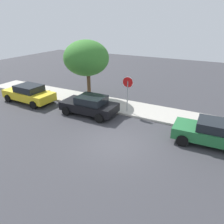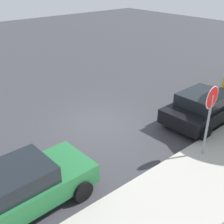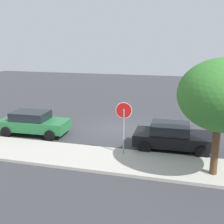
% 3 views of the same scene
% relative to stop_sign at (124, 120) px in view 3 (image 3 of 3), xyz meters
% --- Properties ---
extents(ground_plane, '(60.00, 60.00, 0.00)m').
position_rel_stop_sign_xyz_m(ground_plane, '(1.32, -4.36, -1.89)').
color(ground_plane, '#38383D').
extents(sidewalk_curb, '(32.00, 2.75, 0.14)m').
position_rel_stop_sign_xyz_m(sidewalk_curb, '(1.32, 0.78, -1.82)').
color(sidewalk_curb, '#B2ADA3').
rests_on(sidewalk_curb, ground_plane).
extents(stop_sign, '(0.79, 0.09, 2.73)m').
position_rel_stop_sign_xyz_m(stop_sign, '(0.00, 0.00, 0.00)').
color(stop_sign, gray).
rests_on(stop_sign, ground_plane).
extents(parked_car_black, '(4.13, 2.19, 1.40)m').
position_rel_stop_sign_xyz_m(parked_car_black, '(-2.29, -1.55, -1.16)').
color(parked_car_black, black).
rests_on(parked_car_black, ground_plane).
extents(parked_car_green, '(4.18, 2.11, 1.42)m').
position_rel_stop_sign_xyz_m(parked_car_green, '(6.04, -1.86, -1.15)').
color(parked_car_green, '#236B38').
rests_on(parked_car_green, ground_plane).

